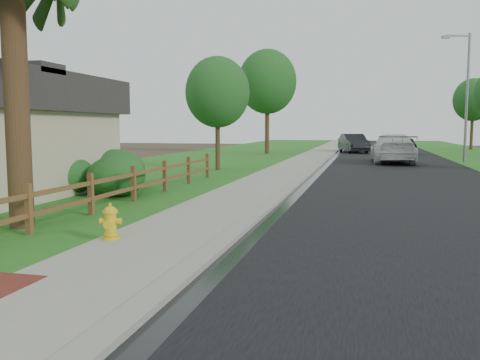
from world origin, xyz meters
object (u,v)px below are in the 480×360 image
(streetlight, at_px, (465,90))
(fire_hydrant, at_px, (110,223))
(dark_car_mid, at_px, (404,145))
(ranch_fence, at_px, (114,187))
(white_suv, at_px, (393,148))

(streetlight, bearing_deg, fire_hydrant, -112.64)
(dark_car_mid, bearing_deg, ranch_fence, 70.71)
(fire_hydrant, bearing_deg, white_suv, 75.28)
(white_suv, distance_m, streetlight, 5.64)
(ranch_fence, height_order, white_suv, white_suv)
(white_suv, distance_m, dark_car_mid, 10.97)
(fire_hydrant, height_order, streetlight, streetlight)
(streetlight, bearing_deg, white_suv, -164.67)
(white_suv, bearing_deg, fire_hydrant, 72.97)
(ranch_fence, relative_size, fire_hydrant, 24.36)
(streetlight, bearing_deg, ranch_fence, -120.04)
(white_suv, bearing_deg, ranch_fence, 65.66)
(streetlight, bearing_deg, dark_car_mid, 105.79)
(white_suv, relative_size, dark_car_mid, 1.45)
(ranch_fence, height_order, dark_car_mid, dark_car_mid)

